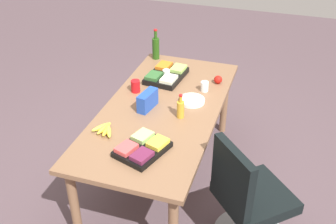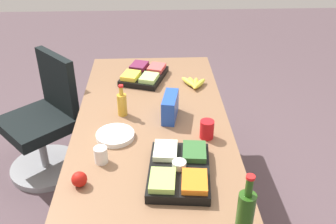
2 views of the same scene
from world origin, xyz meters
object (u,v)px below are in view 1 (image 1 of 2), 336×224
(office_chair, at_px, (248,207))
(conference_table, at_px, (162,116))
(paper_cup, at_px, (205,86))
(veggie_tray, at_px, (166,75))
(wine_bottle, at_px, (156,47))
(dressing_bottle, at_px, (181,109))
(fruit_platter, at_px, (142,148))
(chip_bag_blue, at_px, (148,100))
(red_solo_cup, at_px, (136,86))
(apple_red, at_px, (218,80))
(paper_plate_stack, at_px, (192,101))
(banana_bunch, at_px, (105,129))

(office_chair, bearing_deg, conference_table, -122.09)
(office_chair, relative_size, paper_cup, 10.53)
(veggie_tray, bearing_deg, wine_bottle, -148.09)
(dressing_bottle, relative_size, paper_cup, 2.31)
(dressing_bottle, bearing_deg, office_chair, 56.21)
(dressing_bottle, height_order, fruit_platter, dressing_bottle)
(office_chair, distance_m, chip_bag_blue, 1.16)
(office_chair, bearing_deg, veggie_tray, -136.98)
(paper_cup, xyz_separation_m, wine_bottle, (-0.51, -0.64, 0.08))
(red_solo_cup, bearing_deg, apple_red, 119.59)
(office_chair, height_order, veggie_tray, office_chair)
(conference_table, relative_size, paper_plate_stack, 8.99)
(office_chair, xyz_separation_m, chip_bag_blue, (-0.48, -0.95, 0.46))
(banana_bunch, bearing_deg, wine_bottle, -177.23)
(apple_red, height_order, wine_bottle, wine_bottle)
(red_solo_cup, bearing_deg, chip_bag_blue, 41.05)
(chip_bag_blue, relative_size, paper_cup, 2.44)
(banana_bunch, xyz_separation_m, paper_plate_stack, (-0.63, 0.52, -0.01))
(veggie_tray, height_order, chip_bag_blue, chip_bag_blue)
(office_chair, bearing_deg, red_solo_cup, -121.74)
(dressing_bottle, xyz_separation_m, red_solo_cup, (-0.27, -0.50, -0.02))
(banana_bunch, distance_m, red_solo_cup, 0.65)
(office_chair, distance_m, dressing_bottle, 0.91)
(fruit_platter, relative_size, red_solo_cup, 3.91)
(wine_bottle, bearing_deg, apple_red, 65.37)
(conference_table, bearing_deg, paper_cup, 144.93)
(veggie_tray, relative_size, red_solo_cup, 4.07)
(banana_bunch, bearing_deg, red_solo_cup, -179.37)
(fruit_platter, relative_size, paper_cup, 4.78)
(dressing_bottle, distance_m, chip_bag_blue, 0.30)
(conference_table, xyz_separation_m, paper_cup, (-0.39, 0.27, 0.12))
(banana_bunch, xyz_separation_m, paper_cup, (-0.85, 0.57, 0.02))
(fruit_platter, bearing_deg, red_solo_cup, -155.06)
(office_chair, height_order, chip_bag_blue, office_chair)
(veggie_tray, distance_m, fruit_platter, 1.13)
(conference_table, height_order, banana_bunch, banana_bunch)
(apple_red, bearing_deg, veggie_tray, -83.82)
(veggie_tray, relative_size, apple_red, 5.89)
(red_solo_cup, bearing_deg, veggie_tray, 150.93)
(office_chair, distance_m, red_solo_cup, 1.42)
(office_chair, xyz_separation_m, paper_plate_stack, (-0.69, -0.62, 0.40))
(paper_plate_stack, bearing_deg, conference_table, -52.47)
(paper_plate_stack, distance_m, wine_bottle, 0.94)
(veggie_tray, bearing_deg, paper_plate_stack, 44.87)
(banana_bunch, relative_size, red_solo_cup, 1.77)
(banana_bunch, height_order, apple_red, apple_red)
(red_solo_cup, xyz_separation_m, wine_bottle, (-0.71, -0.06, 0.07))
(banana_bunch, relative_size, apple_red, 2.57)
(apple_red, bearing_deg, chip_bag_blue, -37.58)
(paper_cup, bearing_deg, banana_bunch, -34.10)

